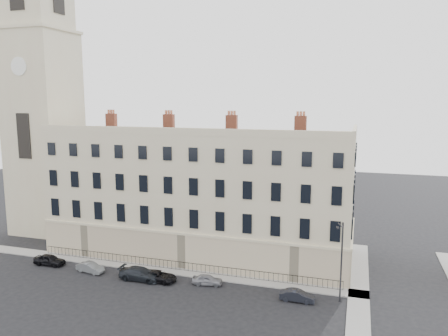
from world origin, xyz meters
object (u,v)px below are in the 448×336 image
at_px(car_c, 140,274).
at_px(car_d, 159,276).
at_px(car_f, 297,296).
at_px(streetlamp, 341,259).
at_px(car_a, 49,260).
at_px(car_e, 207,280).
at_px(car_b, 90,268).

xyz_separation_m(car_c, car_d, (1.99, 0.30, -0.14)).
relative_size(car_d, car_f, 1.17).
bearing_deg(car_f, car_c, 89.65).
distance_m(car_d, car_f, 14.46).
bearing_deg(streetlamp, car_a, 163.17).
relative_size(car_a, car_e, 1.17).
relative_size(car_b, car_c, 0.71).
distance_m(car_a, car_e, 19.09).
bearing_deg(car_d, car_e, -77.45).
distance_m(car_c, streetlamp, 20.60).
relative_size(car_a, streetlamp, 0.47).
relative_size(car_c, streetlamp, 0.60).
bearing_deg(car_e, car_a, 83.42).
height_order(car_a, car_b, car_a).
bearing_deg(car_a, car_e, -90.14).
bearing_deg(car_d, car_c, 103.65).
xyz_separation_m(car_e, streetlamp, (13.13, 0.03, 3.74)).
bearing_deg(streetlamp, car_f, 176.99).
distance_m(car_b, car_e, 13.38).
bearing_deg(car_e, car_f, -103.45).
bearing_deg(car_c, car_d, -81.96).
height_order(car_d, car_e, car_d).
relative_size(car_b, streetlamp, 0.43).
bearing_deg(streetlamp, car_d, 164.71).
height_order(car_b, streetlamp, streetlamp).
relative_size(car_d, car_e, 1.23).
xyz_separation_m(car_c, car_e, (7.13, 0.97, -0.14)).
height_order(car_d, streetlamp, streetlamp).
bearing_deg(car_f, streetlamp, -75.93).
bearing_deg(car_c, streetlamp, -87.70).
bearing_deg(car_c, car_b, 87.60).
height_order(car_b, car_e, car_b).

